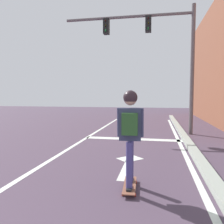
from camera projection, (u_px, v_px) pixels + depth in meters
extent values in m
cube|color=silver|center=(48.00, 162.00, 5.56)|extent=(0.12, 20.00, 0.01)
cube|color=silver|center=(193.00, 170.00, 4.92)|extent=(0.12, 20.00, 0.01)
cube|color=silver|center=(133.00, 139.00, 8.40)|extent=(3.52, 0.40, 0.01)
cube|color=silver|center=(125.00, 169.00, 5.00)|extent=(0.16, 1.40, 0.01)
cube|color=silver|center=(130.00, 159.00, 5.83)|extent=(0.71, 0.71, 0.01)
cube|color=#989F93|center=(205.00, 168.00, 4.86)|extent=(0.24, 24.00, 0.14)
cube|color=brown|center=(130.00, 185.00, 3.95)|extent=(0.26, 0.82, 0.02)
cube|color=#B2B2B7|center=(131.00, 180.00, 4.22)|extent=(0.17, 0.06, 0.01)
cylinder|color=red|center=(125.00, 181.00, 4.23)|extent=(0.03, 0.06, 0.05)
cylinder|color=red|center=(136.00, 182.00, 4.21)|extent=(0.03, 0.06, 0.05)
cube|color=#B2B2B7|center=(129.00, 192.00, 3.68)|extent=(0.17, 0.06, 0.01)
cylinder|color=red|center=(123.00, 194.00, 3.69)|extent=(0.03, 0.06, 0.05)
cylinder|color=red|center=(135.00, 195.00, 3.66)|extent=(0.03, 0.06, 0.05)
cylinder|color=#423C7A|center=(131.00, 159.00, 4.10)|extent=(0.11, 0.11, 0.78)
cube|color=black|center=(130.00, 180.00, 4.12)|extent=(0.10, 0.24, 0.03)
cylinder|color=#423C7A|center=(129.00, 166.00, 3.73)|extent=(0.11, 0.11, 0.78)
cube|color=black|center=(129.00, 188.00, 3.76)|extent=(0.10, 0.24, 0.03)
cube|color=#373B59|center=(130.00, 124.00, 3.86)|extent=(0.37, 0.20, 0.55)
cylinder|color=#373B59|center=(119.00, 122.00, 3.92)|extent=(0.07, 0.11, 0.50)
cylinder|color=#373B59|center=(142.00, 123.00, 3.87)|extent=(0.07, 0.14, 0.50)
sphere|color=tan|center=(130.00, 99.00, 3.83)|extent=(0.22, 0.22, 0.22)
sphere|color=#2E1F25|center=(130.00, 97.00, 3.83)|extent=(0.24, 0.24, 0.24)
cube|color=#285125|center=(130.00, 124.00, 3.72)|extent=(0.27, 0.16, 0.36)
cylinder|color=#61575A|center=(192.00, 70.00, 9.24)|extent=(0.16, 0.16, 5.23)
cylinder|color=#61575A|center=(127.00, 17.00, 9.58)|extent=(5.34, 0.12, 0.12)
cube|color=black|center=(148.00, 24.00, 9.44)|extent=(0.24, 0.28, 0.64)
cylinder|color=#3A0605|center=(148.00, 18.00, 9.28)|extent=(0.02, 0.10, 0.10)
cylinder|color=#3C3106|center=(148.00, 23.00, 9.29)|extent=(0.02, 0.10, 0.10)
cylinder|color=green|center=(148.00, 28.00, 9.31)|extent=(0.02, 0.10, 0.10)
cube|color=black|center=(106.00, 27.00, 9.78)|extent=(0.24, 0.28, 0.64)
cylinder|color=#3A0605|center=(106.00, 21.00, 9.62)|extent=(0.02, 0.10, 0.10)
cylinder|color=#3C3106|center=(106.00, 26.00, 9.63)|extent=(0.02, 0.10, 0.10)
cylinder|color=green|center=(106.00, 30.00, 9.65)|extent=(0.02, 0.10, 0.10)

